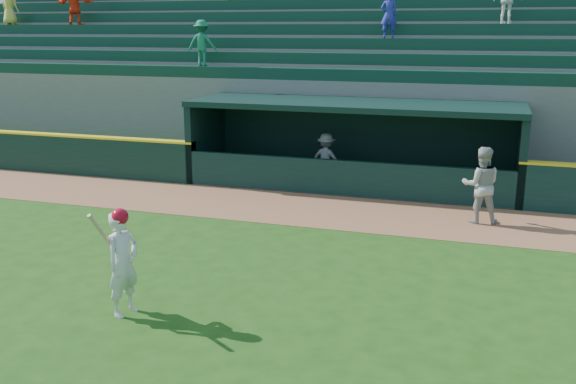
% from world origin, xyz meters
% --- Properties ---
extents(ground, '(120.00, 120.00, 0.00)m').
position_xyz_m(ground, '(0.00, 0.00, 0.00)').
color(ground, '#204A12').
rests_on(ground, ground).
extents(warning_track, '(40.00, 3.00, 0.01)m').
position_xyz_m(warning_track, '(0.00, 4.90, 0.01)').
color(warning_track, '#965E3C').
rests_on(warning_track, ground).
extents(dugout_player_front, '(0.99, 0.82, 1.82)m').
position_xyz_m(dugout_player_front, '(3.65, 5.05, 0.91)').
color(dugout_player_front, '#A9A9A3').
rests_on(dugout_player_front, ground).
extents(dugout_player_inside, '(1.03, 0.67, 1.50)m').
position_xyz_m(dugout_player_inside, '(-0.80, 7.78, 0.75)').
color(dugout_player_inside, '#A5A49F').
rests_on(dugout_player_inside, ground).
extents(dugout, '(9.40, 2.80, 2.46)m').
position_xyz_m(dugout, '(0.00, 8.00, 1.36)').
color(dugout, slate).
rests_on(dugout, ground).
extents(stands, '(34.50, 6.25, 7.47)m').
position_xyz_m(stands, '(-0.03, 12.57, 2.40)').
color(stands, slate).
rests_on(stands, ground).
extents(batter_at_plate, '(0.55, 0.82, 1.78)m').
position_xyz_m(batter_at_plate, '(-1.63, -1.93, 0.89)').
color(batter_at_plate, silver).
rests_on(batter_at_plate, ground).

